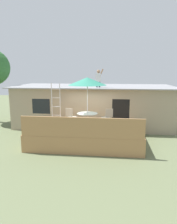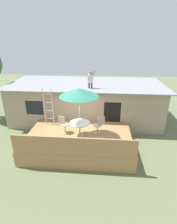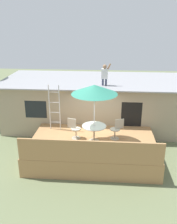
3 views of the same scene
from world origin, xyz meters
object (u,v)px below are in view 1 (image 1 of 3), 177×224
at_px(patio_chair_left, 71,117).
at_px(patio_chair_right, 107,118).
at_px(patio_table, 87,116).
at_px(patio_umbrella, 87,81).
at_px(step_ladder, 56,102).
at_px(person_figure, 99,77).

bearing_deg(patio_chair_left, patio_chair_right, 19.37).
relative_size(patio_table, patio_chair_left, 1.13).
xyz_separation_m(patio_umbrella, patio_chair_left, (-0.89, 0.26, -1.89)).
xyz_separation_m(patio_table, step_ladder, (-1.95, 1.18, 0.51)).
xyz_separation_m(patio_table, person_figure, (0.37, 2.54, 1.89)).
xyz_separation_m(person_figure, patio_chair_left, (-1.26, -2.28, -2.02)).
bearing_deg(step_ladder, patio_chair_right, -15.72).
distance_m(patio_chair_left, patio_chair_right, 1.86).
relative_size(patio_chair_left, patio_chair_right, 1.00).
relative_size(patio_table, patio_chair_right, 1.13).
bearing_deg(patio_umbrella, patio_chair_left, 163.44).
distance_m(patio_umbrella, step_ladder, 2.59).
bearing_deg(patio_table, patio_chair_right, 20.04).
relative_size(patio_umbrella, patio_chair_right, 2.76).
bearing_deg(patio_table, patio_chair_left, 163.44).
xyz_separation_m(patio_chair_left, patio_chair_right, (1.86, 0.09, 0.00)).
height_order(step_ladder, patio_chair_right, step_ladder).
bearing_deg(person_figure, patio_umbrella, -98.26).
distance_m(person_figure, patio_chair_left, 3.30).
bearing_deg(patio_chair_left, patio_table, 0.00).
xyz_separation_m(patio_umbrella, patio_chair_right, (0.97, 0.35, -1.89)).
bearing_deg(step_ladder, patio_chair_left, -40.75).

